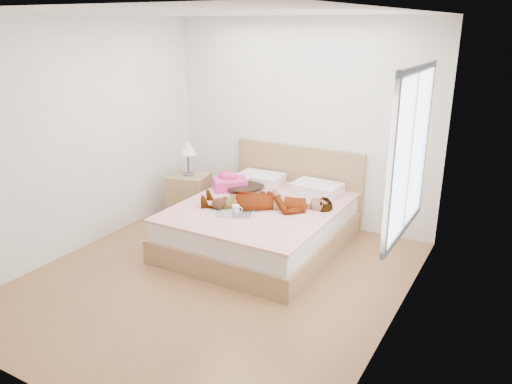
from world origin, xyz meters
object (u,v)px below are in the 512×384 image
at_px(woman, 267,198).
at_px(plush_toy, 220,203).
at_px(phone, 248,177).
at_px(towel, 230,182).
at_px(magazine, 233,213).
at_px(bed, 264,221).
at_px(nightstand, 190,193).
at_px(coffee_mug, 236,209).

bearing_deg(woman, plush_toy, -75.59).
distance_m(woman, phone, 0.64).
bearing_deg(towel, magazine, -55.00).
relative_size(bed, plush_toy, 8.15).
bearing_deg(towel, nightstand, -178.64).
height_order(bed, towel, bed).
relative_size(woman, phone, 16.73).
height_order(woman, towel, towel).
bearing_deg(bed, woman, -42.88).
bearing_deg(bed, phone, 142.44).
distance_m(coffee_mug, plush_toy, 0.23).
bearing_deg(towel, phone, 13.40).
relative_size(bed, towel, 3.95).
xyz_separation_m(coffee_mug, plush_toy, (-0.23, 0.03, 0.02)).
xyz_separation_m(woman, magazine, (-0.22, -0.39, -0.09)).
relative_size(woman, coffee_mug, 11.94).
bearing_deg(woman, bed, -155.47).
xyz_separation_m(woman, towel, (-0.73, 0.34, -0.02)).
bearing_deg(plush_toy, bed, 51.15).
xyz_separation_m(woman, bed, (-0.10, 0.09, -0.34)).
xyz_separation_m(towel, magazine, (0.51, -0.73, -0.08)).
bearing_deg(nightstand, towel, 1.36).
xyz_separation_m(bed, nightstand, (-1.27, 0.24, 0.08)).
bearing_deg(magazine, bed, 75.53).
bearing_deg(coffee_mug, bed, 76.92).
bearing_deg(plush_toy, nightstand, 145.02).
distance_m(bed, magazine, 0.55).
distance_m(woman, nightstand, 1.43).
bearing_deg(coffee_mug, magazine, -122.05).
bearing_deg(bed, magazine, -104.47).
height_order(towel, magazine, towel).
xyz_separation_m(phone, bed, (0.40, -0.31, -0.41)).
height_order(woman, bed, bed).
distance_m(bed, coffee_mug, 0.54).
distance_m(towel, coffee_mug, 0.88).
bearing_deg(coffee_mug, woman, 60.56).
bearing_deg(towel, bed, -21.77).
height_order(woman, plush_toy, woman).
bearing_deg(woman, coffee_mug, -52.04).
height_order(towel, nightstand, nightstand).
height_order(plush_toy, nightstand, nightstand).
xyz_separation_m(bed, coffee_mug, (-0.10, -0.45, 0.28)).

